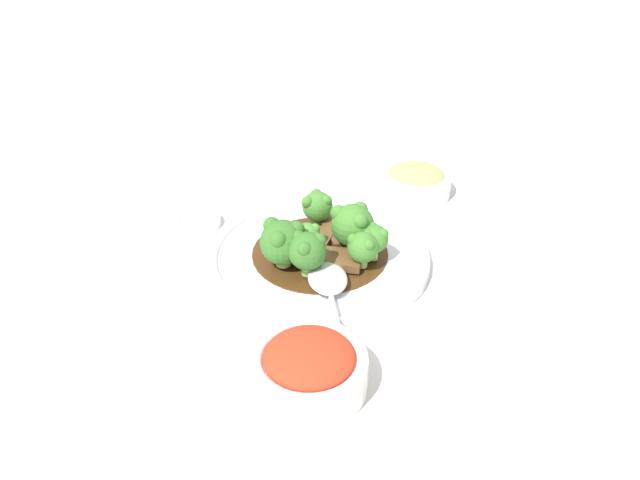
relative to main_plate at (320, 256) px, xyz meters
The scene contains 17 objects.
ground_plane 0.01m from the main_plate, ahead, with size 4.00×4.00×0.00m, color silver.
main_plate is the anchor object (origin of this frame).
beef_strip_0 0.02m from the main_plate, 106.38° to the left, with size 0.06×0.07×0.01m.
beef_strip_1 0.05m from the main_plate, 157.06° to the left, with size 0.04×0.06×0.01m.
beef_strip_2 0.04m from the main_plate, 73.35° to the right, with size 0.08×0.06×0.01m.
beef_strip_3 0.05m from the main_plate, 44.08° to the left, with size 0.03×0.07×0.01m.
broccoli_floret_0 0.07m from the main_plate, 161.46° to the right, with size 0.06×0.06×0.06m.
broccoli_floret_1 0.06m from the main_plate, 13.57° to the right, with size 0.05×0.05×0.06m.
broccoli_floret_2 0.07m from the main_plate, 75.95° to the left, with size 0.04×0.04×0.05m.
broccoli_floret_3 0.07m from the main_plate, 123.24° to the right, with size 0.05×0.05×0.06m.
broccoli_floret_4 0.07m from the main_plate, 51.35° to the right, with size 0.04×0.04×0.05m.
broccoli_floret_5 0.08m from the main_plate, 33.41° to the right, with size 0.04×0.04×0.05m.
broccoli_floret_6 0.04m from the main_plate, 164.25° to the right, with size 0.04×0.04×0.04m.
serving_spoon 0.09m from the main_plate, 99.85° to the right, with size 0.06×0.21×0.01m.
side_bowl_kimchi 0.22m from the main_plate, 109.80° to the right, with size 0.12×0.12×0.05m.
side_bowl_appetizer 0.24m from the main_plate, 34.39° to the left, with size 0.11×0.11×0.04m.
sauce_dish 0.19m from the main_plate, 134.90° to the left, with size 0.06×0.06×0.01m.
Camera 1 is at (-0.19, -0.63, 0.46)m, focal length 35.00 mm.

